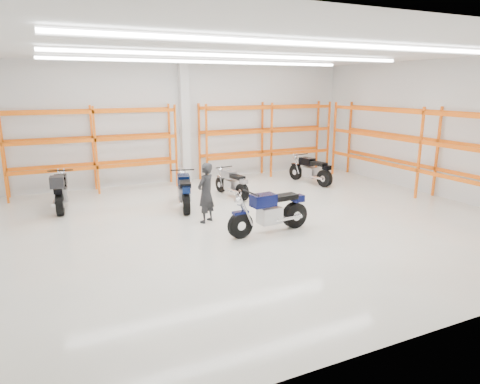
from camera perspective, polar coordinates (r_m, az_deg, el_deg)
name	(u,v)px	position (r m, az deg, el deg)	size (l,w,h in m)	color
ground	(253,222)	(11.80, 1.74, -4.01)	(14.00, 14.00, 0.00)	beige
room_shell	(253,100)	(11.26, 1.81, 12.13)	(14.02, 12.02, 4.51)	silver
motorcycle_main	(272,212)	(10.88, 4.33, -2.67)	(2.32, 0.77, 1.14)	black
motorcycle_back_a	(60,192)	(13.85, -22.85, 0.05)	(0.74, 2.33, 1.20)	black
motorcycle_back_b	(184,192)	(13.10, -7.43, 0.01)	(0.90, 2.19, 1.09)	black
motorcycle_back_c	(232,184)	(14.35, -1.02, 1.09)	(0.64, 1.93, 0.95)	black
motorcycle_back_d	(312,171)	(16.53, 9.53, 2.81)	(0.76, 2.16, 1.07)	black
standing_man	(206,193)	(11.62, -4.58, -0.11)	(0.60, 0.39, 1.65)	black
structural_column	(185,123)	(16.69, -7.39, 9.06)	(0.32, 0.32, 4.50)	white
pallet_racking_back_left	(94,141)	(15.69, -18.90, 6.42)	(5.67, 0.87, 3.00)	#FF4F05
pallet_racking_back_right	(267,132)	(17.76, 3.59, 7.93)	(5.67, 0.87, 3.00)	#FF4F05
pallet_racking_side	(429,143)	(15.41, 23.95, 5.96)	(0.87, 9.07, 3.00)	#FF4F05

